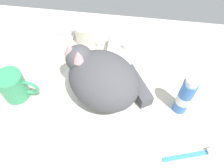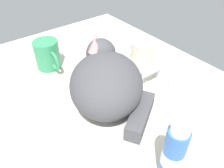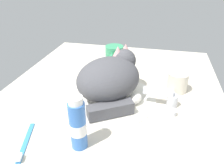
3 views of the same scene
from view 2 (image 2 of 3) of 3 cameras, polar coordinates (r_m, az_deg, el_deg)
ground_plane at (r=64.14cm, az=-1.35°, el=-6.49°), size 110.00×82.50×3.00cm
sink_basin at (r=62.85cm, az=-1.37°, el=-5.31°), size 33.69×33.69×0.67cm
faucet at (r=72.38cm, az=11.68°, el=3.10°), size 13.14×11.79×6.16cm
cat at (r=58.34cm, az=-1.30°, el=0.71°), size 30.71×29.05×16.60cm
coffee_mug at (r=78.61cm, az=-16.10°, el=7.19°), size 12.66×8.24×9.72cm
rinse_cup at (r=80.21cm, az=7.70°, el=8.12°), size 7.57×7.57×7.35cm
soap_dish at (r=88.36cm, az=3.65°, el=9.16°), size 9.00×6.40×1.20cm
soap_bar at (r=87.46cm, az=3.70°, el=10.22°), size 7.92×5.91×2.52cm
toothpaste_bottle at (r=45.85cm, az=15.40°, el=-16.73°), size 4.34×4.34×15.34cm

